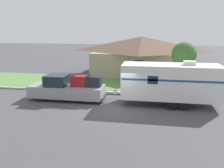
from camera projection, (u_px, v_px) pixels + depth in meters
name	position (u px, v px, depth m)	size (l,w,h in m)	color
ground_plane	(117.00, 108.00, 17.66)	(120.00, 120.00, 0.00)	#47474C
curb_strip	(124.00, 93.00, 21.24)	(80.00, 0.30, 0.14)	#999993
lawn_strip	(129.00, 84.00, 24.75)	(80.00, 7.00, 0.03)	#568442
house_across_street	(141.00, 55.00, 29.66)	(11.84, 7.62, 4.44)	gray
pickup_truck	(67.00, 88.00, 19.44)	(5.93, 2.01, 2.06)	black
travel_trailer	(170.00, 82.00, 17.93)	(8.16, 2.41, 3.27)	black
mailbox	(158.00, 80.00, 21.64)	(0.48, 0.20, 1.37)	brown
tree_in_yard	(184.00, 55.00, 22.10)	(2.19, 2.19, 4.28)	brown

